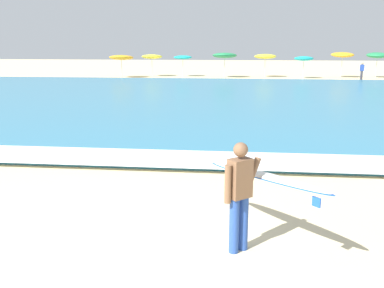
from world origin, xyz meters
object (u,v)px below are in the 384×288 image
beach_umbrella_4 (265,56)px  beach_umbrella_6 (342,55)px  beach_umbrella_2 (183,57)px  beach_umbrella_7 (377,55)px  beach_umbrella_1 (152,57)px  beach_umbrella_3 (225,55)px  surfer_with_board (252,185)px  beachgoer_near_row_left (362,71)px  beach_umbrella_0 (121,58)px  beach_umbrella_5 (304,59)px

beach_umbrella_4 → beach_umbrella_6: size_ratio=0.91×
beach_umbrella_2 → beach_umbrella_7: beach_umbrella_7 is taller
beach_umbrella_1 → beach_umbrella_3: 7.15m
surfer_with_board → beach_umbrella_4: (2.09, 35.77, 0.93)m
beach_umbrella_7 → beach_umbrella_6: bearing=178.9°
beach_umbrella_2 → beachgoer_near_row_left: size_ratio=1.30×
beach_umbrella_4 → beach_umbrella_7: 10.29m
beach_umbrella_0 → beach_umbrella_5: bearing=3.0°
beach_umbrella_6 → beach_umbrella_7: size_ratio=1.01×
beach_umbrella_6 → beach_umbrella_4: bearing=-177.7°
beach_umbrella_3 → beach_umbrella_6: beach_umbrella_6 is taller
beach_umbrella_3 → beach_umbrella_4: bearing=14.1°
beach_umbrella_3 → beach_umbrella_7: bearing=4.8°
beach_umbrella_7 → beach_umbrella_3: bearing=-175.2°
beach_umbrella_4 → beach_umbrella_2: bearing=-179.6°
beach_umbrella_7 → beachgoer_near_row_left: 4.08m
beach_umbrella_1 → beach_umbrella_6: 18.07m
surfer_with_board → beach_umbrella_4: size_ratio=1.00×
beach_umbrella_7 → beach_umbrella_1: bearing=-179.0°
beach_umbrella_0 → beach_umbrella_2: bearing=20.6°
beach_umbrella_4 → beach_umbrella_7: (10.29, 0.23, 0.13)m
beach_umbrella_1 → beach_umbrella_2: size_ratio=1.05×
beach_umbrella_0 → beach_umbrella_7: (23.70, 2.36, 0.22)m
beach_umbrella_0 → beach_umbrella_3: size_ratio=0.95×
beach_umbrella_4 → beach_umbrella_1: bearing=-179.2°
beach_umbrella_2 → beachgoer_near_row_left: beach_umbrella_2 is taller
beach_umbrella_5 → beach_umbrella_2: bearing=174.0°
surfer_with_board → beach_umbrella_0: beach_umbrella_0 is taller
beach_umbrella_2 → beach_umbrella_6: 15.05m
beach_umbrella_0 → beach_umbrella_1: size_ratio=1.05×
beach_umbrella_4 → beach_umbrella_7: size_ratio=0.92×
beach_umbrella_6 → beach_umbrella_7: 3.13m
beach_umbrella_3 → beach_umbrella_4: size_ratio=1.09×
beachgoer_near_row_left → beach_umbrella_7: bearing=56.6°
beach_umbrella_1 → beach_umbrella_7: (21.20, 0.38, 0.18)m
beach_umbrella_2 → beach_umbrella_4: 7.89m
beach_umbrella_0 → beach_umbrella_6: bearing=6.7°
beach_umbrella_1 → beach_umbrella_3: size_ratio=0.90×
beach_umbrella_1 → beachgoer_near_row_left: bearing=-8.6°
beach_umbrella_1 → beachgoer_near_row_left: beach_umbrella_1 is taller
beach_umbrella_4 → beachgoer_near_row_left: size_ratio=1.39×
beach_umbrella_2 → beach_umbrella_3: bearing=-12.6°
beach_umbrella_7 → beach_umbrella_0: bearing=-174.3°
beach_umbrella_1 → beach_umbrella_6: beach_umbrella_6 is taller
beach_umbrella_3 → beach_umbrella_5: beach_umbrella_3 is taller
beach_umbrella_0 → beach_umbrella_2: size_ratio=1.11×
beach_umbrella_6 → beachgoer_near_row_left: bearing=-73.4°
beach_umbrella_3 → beach_umbrella_5: 7.24m
beach_umbrella_7 → beachgoer_near_row_left: beach_umbrella_7 is taller
beach_umbrella_4 → beachgoer_near_row_left: 8.76m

